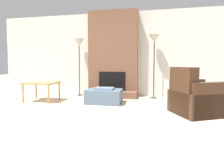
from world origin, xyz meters
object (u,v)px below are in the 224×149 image
Objects in this scene: ottoman at (104,96)px; floor_lamp_left at (79,46)px; armchair at (194,99)px; floor_lamp_right at (154,43)px; side_table at (42,84)px.

floor_lamp_left is at bearing 138.32° from ottoman.
floor_lamp_left reaches higher than ottoman.
armchair is 0.60× the size of floor_lamp_right.
floor_lamp_left is (-3.01, 1.52, 1.24)m from armchair.
armchair is at bearing -16.95° from ottoman.
side_table is at bearing -122.58° from floor_lamp_left.
ottoman is at bearing 47.37° from armchair.
armchair reaches higher than ottoman.
ottoman is 2.10m from floor_lamp_right.
side_table is (-3.67, 0.50, 0.15)m from armchair.
side_table is 1.64m from floor_lamp_left.
ottoman is 0.49× the size of floor_lamp_left.
side_table is at bearing -176.37° from ottoman.
floor_lamp_left is (0.65, 1.02, 1.09)m from side_table.
floor_lamp_right is at bearing 19.22° from side_table.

